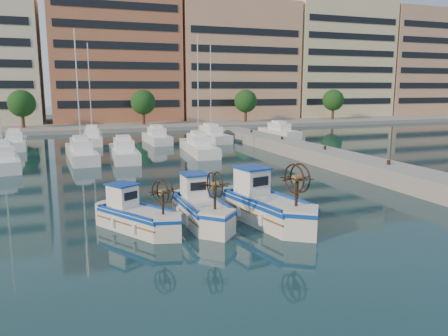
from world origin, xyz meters
TOP-DOWN VIEW (x-y plane):
  - ground at (0.00, 0.00)m, footprint 300.00×300.00m
  - quay at (13.00, 8.00)m, footprint 3.00×60.00m
  - waterfront at (9.23, 65.04)m, footprint 180.00×40.00m
  - yacht_marina at (-2.46, 27.93)m, footprint 38.09×22.70m
  - fishing_boat_a at (-5.11, 1.28)m, footprint 3.49×4.23m
  - fishing_boat_b at (-1.99, 1.40)m, footprint 1.98×4.57m
  - fishing_boat_c at (0.98, 0.38)m, footprint 3.05×5.29m

SIDE VIEW (x-z plane):
  - ground at x=0.00m, z-range 0.00..0.00m
  - yacht_marina at x=-2.46m, z-range -5.22..6.28m
  - quay at x=13.00m, z-range 0.00..1.20m
  - fishing_boat_a at x=-5.11m, z-range -0.58..2.00m
  - fishing_boat_b at x=-1.99m, z-range -0.63..2.19m
  - fishing_boat_c at x=0.98m, z-range -0.72..2.49m
  - waterfront at x=9.23m, z-range -1.70..23.90m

